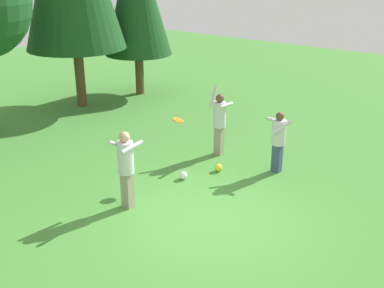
% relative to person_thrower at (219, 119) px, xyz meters
% --- Properties ---
extents(ground_plane, '(40.00, 40.00, 0.00)m').
position_rel_person_thrower_xyz_m(ground_plane, '(-3.08, -1.73, -1.01)').
color(ground_plane, '#478C38').
extents(person_thrower, '(0.59, 0.49, 1.86)m').
position_rel_person_thrower_xyz_m(person_thrower, '(0.00, 0.00, 0.00)').
color(person_thrower, gray).
rests_on(person_thrower, ground_plane).
extents(person_catcher, '(0.60, 0.48, 1.72)m').
position_rel_person_thrower_xyz_m(person_catcher, '(-3.61, -0.06, 0.02)').
color(person_catcher, gray).
rests_on(person_catcher, ground_plane).
extents(person_bystander, '(0.71, 0.71, 1.55)m').
position_rel_person_thrower_xyz_m(person_bystander, '(-0.07, -1.78, -0.09)').
color(person_bystander, '#38476B').
rests_on(person_bystander, ground_plane).
extents(frisbee, '(0.37, 0.37, 0.10)m').
position_rel_person_thrower_xyz_m(frisbee, '(-1.82, -0.05, 0.47)').
color(frisbee, orange).
extents(ball_white, '(0.20, 0.20, 0.20)m').
position_rel_person_thrower_xyz_m(ball_white, '(-1.83, -0.19, -0.91)').
color(ball_white, white).
rests_on(ball_white, ground_plane).
extents(ball_yellow, '(0.20, 0.20, 0.20)m').
position_rel_person_thrower_xyz_m(ball_yellow, '(-0.95, -0.62, -0.91)').
color(ball_yellow, yellow).
rests_on(ball_yellow, ground_plane).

